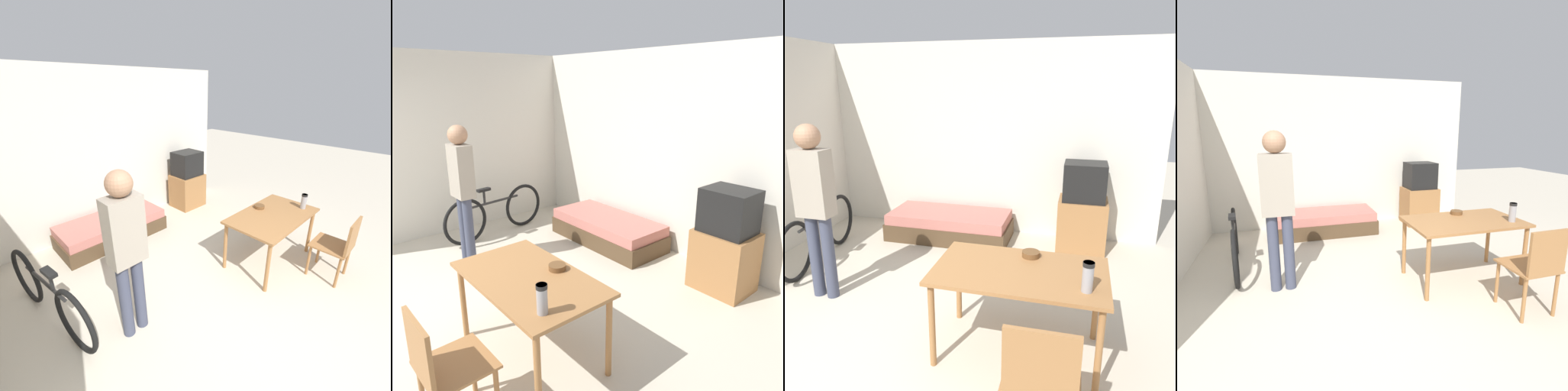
% 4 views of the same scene
% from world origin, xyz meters
% --- Properties ---
extents(wall_back, '(5.25, 0.06, 2.70)m').
position_xyz_m(wall_back, '(0.00, 3.62, 1.35)').
color(wall_back, silver).
rests_on(wall_back, ground_plane).
extents(wall_left, '(0.06, 4.59, 2.70)m').
position_xyz_m(wall_left, '(-2.16, 1.80, 1.35)').
color(wall_left, silver).
rests_on(wall_left, ground_plane).
extents(daybed, '(1.71, 0.77, 0.38)m').
position_xyz_m(daybed, '(-0.20, 3.13, 0.19)').
color(daybed, '#4C3823').
rests_on(daybed, ground_plane).
extents(tv, '(0.62, 0.52, 1.17)m').
position_xyz_m(tv, '(1.61, 3.20, 0.55)').
color(tv, '#9E6B3D').
rests_on(tv, ground_plane).
extents(dining_table, '(1.34, 0.78, 0.74)m').
position_xyz_m(dining_table, '(1.15, 0.96, 0.66)').
color(dining_table, '#9E6B3D').
rests_on(dining_table, ground_plane).
extents(wooden_chair, '(0.46, 0.46, 0.90)m').
position_xyz_m(wooden_chair, '(1.41, 0.12, 0.52)').
color(wooden_chair, '#9E6B3D').
rests_on(wooden_chair, ground_plane).
extents(bicycle, '(0.29, 1.73, 0.77)m').
position_xyz_m(bicycle, '(-1.52, 2.03, 0.35)').
color(bicycle, black).
rests_on(bicycle, ground_plane).
extents(person_standing, '(0.34, 0.24, 1.78)m').
position_xyz_m(person_standing, '(-0.93, 1.31, 1.05)').
color(person_standing, '#3D4256').
rests_on(person_standing, ground_plane).
extents(thermos_flask, '(0.08, 0.08, 0.22)m').
position_xyz_m(thermos_flask, '(1.65, 0.76, 0.87)').
color(thermos_flask, '#99999E').
rests_on(thermos_flask, dining_table).
extents(mate_bowl, '(0.15, 0.15, 0.05)m').
position_xyz_m(mate_bowl, '(1.20, 1.21, 0.77)').
color(mate_bowl, brown).
rests_on(mate_bowl, dining_table).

